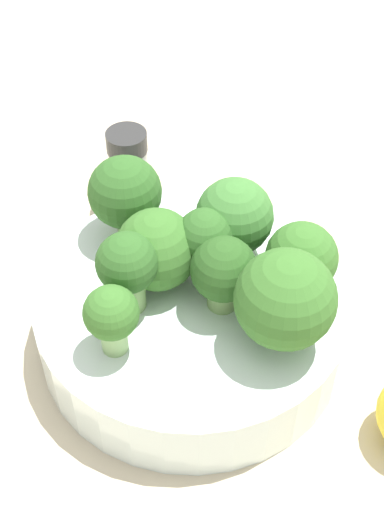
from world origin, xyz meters
The scene contains 12 objects.
ground_plane centered at (0.00, 0.00, 0.00)m, with size 3.00×3.00×0.00m, color beige.
bowl centered at (0.00, 0.00, 0.02)m, with size 0.21×0.21×0.05m, color silver.
broccoli_floret_0 centered at (-0.07, -0.02, 0.07)m, with size 0.05×0.05×0.05m.
broccoli_floret_1 centered at (-0.02, -0.04, 0.08)m, with size 0.05×0.05×0.06m.
broccoli_floret_2 centered at (0.05, -0.05, 0.08)m, with size 0.05×0.05×0.06m.
broccoli_floret_3 centered at (0.02, -0.01, 0.07)m, with size 0.05×0.05×0.05m.
broccoli_floret_4 centered at (0.04, 0.02, 0.08)m, with size 0.04×0.04×0.06m.
broccoli_floret_5 centered at (-0.02, 0.01, 0.08)m, with size 0.04×0.04×0.05m.
broccoli_floret_6 centered at (0.04, 0.05, 0.08)m, with size 0.03×0.03×0.05m.
broccoli_floret_7 centered at (-0.06, 0.03, 0.09)m, with size 0.06×0.06×0.07m.
broccoli_floret_8 centered at (-0.01, -0.02, 0.08)m, with size 0.04×0.04×0.05m.
pepper_shaker centered at (0.07, -0.13, 0.04)m, with size 0.03×0.03×0.07m.
Camera 1 is at (-0.05, 0.30, 0.40)m, focal length 50.00 mm.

